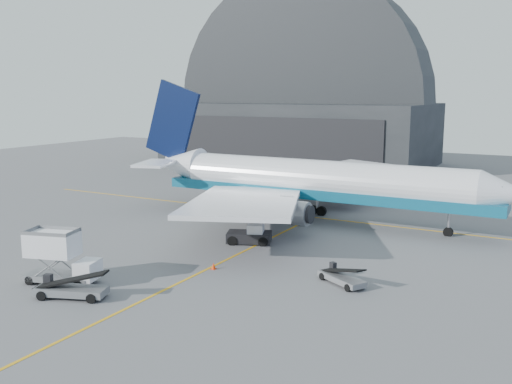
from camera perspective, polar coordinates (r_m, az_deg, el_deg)
The scene contains 9 objects.
ground at distance 48.59m, azimuth -3.53°, elevation -7.05°, with size 200.00×200.00×0.00m, color #565659.
taxi_lines at distance 59.28m, azimuth 3.02°, elevation -3.89°, with size 80.00×42.12×0.02m.
hangar at distance 114.33m, azimuth 4.52°, elevation 7.63°, with size 50.00×28.30×28.00m.
airliner at distance 63.68m, azimuth 5.15°, elevation 1.11°, with size 45.12×43.75×15.83m.
catering_truck at distance 45.45m, azimuth -19.10°, elevation -6.24°, with size 5.97×3.52×3.87m.
pushback_tug at distance 54.44m, azimuth -0.55°, elevation -4.37°, with size 4.72×3.70×1.93m.
belt_loader_a at distance 42.44m, azimuth -18.05°, elevation -9.22°, with size 5.36×3.32×2.02m.
belt_loader_b at distance 43.67m, azimuth 8.54°, elevation -8.42°, with size 4.28×3.29×1.68m.
traffic_cone at distance 46.81m, azimuth -4.27°, elevation -7.40°, with size 0.38×0.38×0.54m.
Camera 1 is at (24.87, -39.23, 14.25)m, focal length 40.00 mm.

